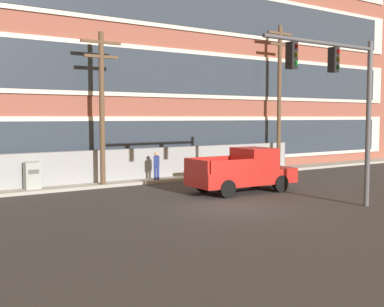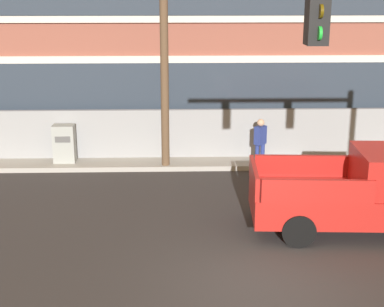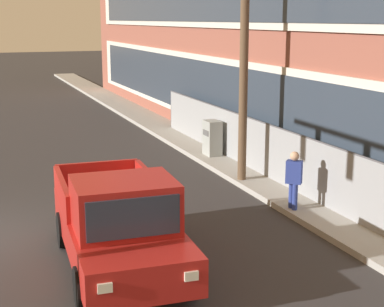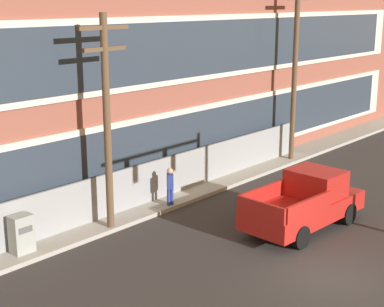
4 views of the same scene
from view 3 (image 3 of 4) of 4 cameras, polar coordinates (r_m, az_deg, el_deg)
name	(u,v)px [view 3 (image 3 of 4)]	position (r m, az deg, el deg)	size (l,w,h in m)	color
sidewalk_building_side	(291,197)	(16.93, 9.60, -4.16)	(80.00, 1.73, 0.16)	#9E9B93
chain_link_fence	(306,169)	(16.58, 11.03, -1.49)	(22.88, 0.06, 1.85)	gray
pickup_truck_red	(119,226)	(11.94, -7.07, -6.95)	(5.30, 2.36, 2.07)	#AD1E19
utility_pole_near_corner	(244,45)	(17.63, 5.08, 10.39)	(2.10, 0.26, 7.70)	brown
electrical_cabinet	(212,140)	(21.30, 1.98, 1.31)	(0.71, 0.52, 1.43)	#939993
pedestrian_near_cabinet	(294,179)	(15.42, 9.84, -2.41)	(0.45, 0.46, 1.69)	navy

